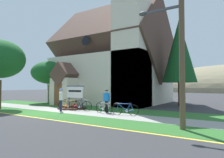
{
  "coord_description": "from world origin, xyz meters",
  "views": [
    {
      "loc": [
        11.33,
        -9.12,
        1.86
      ],
      "look_at": [
        2.64,
        4.15,
        2.39
      ],
      "focal_mm": 32.3,
      "sensor_mm": 36.0,
      "label": 1
    }
  ],
  "objects_px": {
    "bicycle_silver": "(104,108)",
    "verge_sapling": "(0,59)",
    "bicycle_orange": "(69,105)",
    "cyclist_in_red_jersey": "(61,98)",
    "cyclist_in_green_jersey": "(107,99)",
    "bicycle_white": "(80,106)",
    "yard_deciduous_tree": "(50,73)",
    "utility_pole": "(179,30)",
    "roadside_conifer": "(179,51)",
    "church_sign": "(75,93)",
    "bicycle_yellow": "(125,109)"
  },
  "relations": [
    {
      "from": "bicycle_silver",
      "to": "bicycle_orange",
      "type": "xyz_separation_m",
      "value": [
        -3.28,
        0.05,
        0.01
      ]
    },
    {
      "from": "church_sign",
      "to": "bicycle_silver",
      "type": "height_order",
      "value": "church_sign"
    },
    {
      "from": "bicycle_orange",
      "to": "verge_sapling",
      "type": "xyz_separation_m",
      "value": [
        -5.18,
        -2.58,
        3.61
      ]
    },
    {
      "from": "cyclist_in_green_jersey",
      "to": "yard_deciduous_tree",
      "type": "bearing_deg",
      "value": 161.95
    },
    {
      "from": "bicycle_white",
      "to": "yard_deciduous_tree",
      "type": "relative_size",
      "value": 0.37
    },
    {
      "from": "bicycle_yellow",
      "to": "roadside_conifer",
      "type": "height_order",
      "value": "roadside_conifer"
    },
    {
      "from": "cyclist_in_red_jersey",
      "to": "utility_pole",
      "type": "height_order",
      "value": "utility_pole"
    },
    {
      "from": "bicycle_orange",
      "to": "roadside_conifer",
      "type": "distance_m",
      "value": 11.11
    },
    {
      "from": "church_sign",
      "to": "bicycle_orange",
      "type": "xyz_separation_m",
      "value": [
        0.5,
        -1.18,
        -0.89
      ]
    },
    {
      "from": "bicycle_silver",
      "to": "roadside_conifer",
      "type": "bearing_deg",
      "value": 69.59
    },
    {
      "from": "church_sign",
      "to": "bicycle_yellow",
      "type": "xyz_separation_m",
      "value": [
        5.41,
        -1.15,
        -0.91
      ]
    },
    {
      "from": "bicycle_white",
      "to": "utility_pole",
      "type": "height_order",
      "value": "utility_pole"
    },
    {
      "from": "cyclist_in_red_jersey",
      "to": "bicycle_orange",
      "type": "bearing_deg",
      "value": 95.22
    },
    {
      "from": "bicycle_yellow",
      "to": "cyclist_in_red_jersey",
      "type": "xyz_separation_m",
      "value": [
        -4.83,
        -0.93,
        0.6
      ]
    },
    {
      "from": "cyclist_in_green_jersey",
      "to": "utility_pole",
      "type": "relative_size",
      "value": 0.2
    },
    {
      "from": "cyclist_in_green_jersey",
      "to": "roadside_conifer",
      "type": "relative_size",
      "value": 0.2
    },
    {
      "from": "bicycle_white",
      "to": "verge_sapling",
      "type": "height_order",
      "value": "verge_sapling"
    },
    {
      "from": "bicycle_orange",
      "to": "cyclist_in_red_jersey",
      "type": "distance_m",
      "value": 1.08
    },
    {
      "from": "bicycle_silver",
      "to": "bicycle_white",
      "type": "height_order",
      "value": "bicycle_white"
    },
    {
      "from": "church_sign",
      "to": "roadside_conifer",
      "type": "distance_m",
      "value": 10.25
    },
    {
      "from": "bicycle_yellow",
      "to": "cyclist_in_red_jersey",
      "type": "bearing_deg",
      "value": -169.09
    },
    {
      "from": "bicycle_yellow",
      "to": "bicycle_orange",
      "type": "distance_m",
      "value": 4.91
    },
    {
      "from": "church_sign",
      "to": "utility_pole",
      "type": "xyz_separation_m",
      "value": [
        9.39,
        -3.41,
        3.02
      ]
    },
    {
      "from": "yard_deciduous_tree",
      "to": "verge_sapling",
      "type": "bearing_deg",
      "value": -76.49
    },
    {
      "from": "cyclist_in_green_jersey",
      "to": "cyclist_in_red_jersey",
      "type": "height_order",
      "value": "cyclist_in_red_jersey"
    },
    {
      "from": "bicycle_white",
      "to": "utility_pole",
      "type": "bearing_deg",
      "value": -16.5
    },
    {
      "from": "roadside_conifer",
      "to": "verge_sapling",
      "type": "distance_m",
      "value": 15.53
    },
    {
      "from": "bicycle_silver",
      "to": "verge_sapling",
      "type": "bearing_deg",
      "value": -163.31
    },
    {
      "from": "bicycle_yellow",
      "to": "yard_deciduous_tree",
      "type": "distance_m",
      "value": 12.5
    },
    {
      "from": "roadside_conifer",
      "to": "cyclist_in_red_jersey",
      "type": "bearing_deg",
      "value": -124.96
    },
    {
      "from": "utility_pole",
      "to": "bicycle_yellow",
      "type": "bearing_deg",
      "value": 150.34
    },
    {
      "from": "cyclist_in_red_jersey",
      "to": "utility_pole",
      "type": "xyz_separation_m",
      "value": [
        8.81,
        -1.34,
        3.33
      ]
    },
    {
      "from": "church_sign",
      "to": "roadside_conifer",
      "type": "relative_size",
      "value": 0.24
    },
    {
      "from": "bicycle_orange",
      "to": "cyclist_in_green_jersey",
      "type": "relative_size",
      "value": 1.05
    },
    {
      "from": "bicycle_silver",
      "to": "cyclist_in_green_jersey",
      "type": "distance_m",
      "value": 0.76
    },
    {
      "from": "cyclist_in_red_jersey",
      "to": "verge_sapling",
      "type": "xyz_separation_m",
      "value": [
        -5.26,
        -1.68,
        3.03
      ]
    },
    {
      "from": "bicycle_silver",
      "to": "utility_pole",
      "type": "xyz_separation_m",
      "value": [
        5.61,
        -2.19,
        3.93
      ]
    },
    {
      "from": "utility_pole",
      "to": "roadside_conifer",
      "type": "height_order",
      "value": "roadside_conifer"
    },
    {
      "from": "bicycle_yellow",
      "to": "roadside_conifer",
      "type": "bearing_deg",
      "value": 80.45
    },
    {
      "from": "cyclist_in_red_jersey",
      "to": "church_sign",
      "type": "bearing_deg",
      "value": 105.65
    },
    {
      "from": "bicycle_silver",
      "to": "verge_sapling",
      "type": "distance_m",
      "value": 9.55
    },
    {
      "from": "cyclist_in_red_jersey",
      "to": "roadside_conifer",
      "type": "relative_size",
      "value": 0.2
    },
    {
      "from": "church_sign",
      "to": "bicycle_silver",
      "type": "relative_size",
      "value": 1.15
    },
    {
      "from": "church_sign",
      "to": "cyclist_in_green_jersey",
      "type": "xyz_separation_m",
      "value": [
        3.67,
        -0.71,
        -0.36
      ]
    },
    {
      "from": "church_sign",
      "to": "yard_deciduous_tree",
      "type": "relative_size",
      "value": 0.43
    },
    {
      "from": "bicycle_white",
      "to": "yard_deciduous_tree",
      "type": "xyz_separation_m",
      "value": [
        -7.76,
        3.6,
        2.91
      ]
    },
    {
      "from": "cyclist_in_red_jersey",
      "to": "yard_deciduous_tree",
      "type": "relative_size",
      "value": 0.36
    },
    {
      "from": "utility_pole",
      "to": "roadside_conifer",
      "type": "relative_size",
      "value": 0.96
    },
    {
      "from": "cyclist_in_green_jersey",
      "to": "verge_sapling",
      "type": "relative_size",
      "value": 0.28
    },
    {
      "from": "yard_deciduous_tree",
      "to": "utility_pole",
      "type": "bearing_deg",
      "value": -20.8
    }
  ]
}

